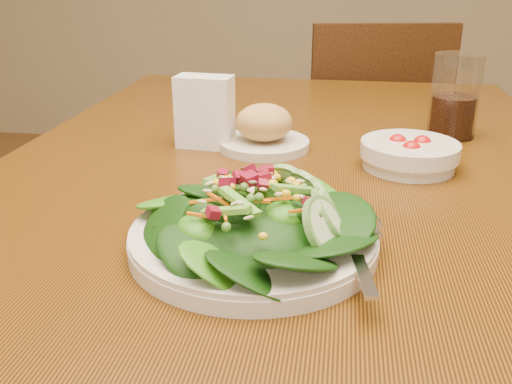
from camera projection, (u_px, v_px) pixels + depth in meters
The scene contains 7 objects.
dining_table at pixel (286, 232), 0.88m from camera, with size 0.90×1.40×0.75m.
chair_far at pixel (365, 160), 1.75m from camera, with size 0.48×0.49×0.89m.
salad_plate at pixel (262, 225), 0.60m from camera, with size 0.27×0.27×0.08m.
bread_plate at pixel (264, 131), 0.93m from camera, with size 0.15×0.15×0.07m.
tomato_bowl at pixel (409, 154), 0.84m from camera, with size 0.14×0.14×0.05m.
drinking_glass at pixel (454, 102), 0.98m from camera, with size 0.08×0.08×0.14m.
napkin_holder at pixel (205, 110), 0.93m from camera, with size 0.09×0.06×0.12m.
Camera 1 is at (0.07, -0.79, 1.04)m, focal length 40.00 mm.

